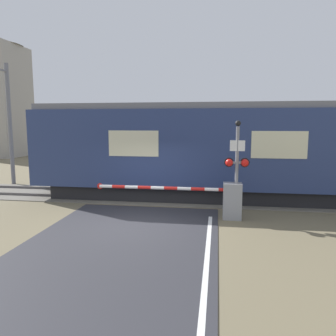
% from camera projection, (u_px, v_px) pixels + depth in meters
% --- Properties ---
extents(ground_plane, '(80.00, 80.00, 0.00)m').
position_uv_depth(ground_plane, '(137.00, 223.00, 10.35)').
color(ground_plane, '#6B6047').
extents(track_bed, '(36.00, 3.20, 0.13)m').
position_uv_depth(track_bed, '(158.00, 196.00, 14.04)').
color(track_bed, '#666056').
rests_on(track_bed, ground_plane).
extents(train, '(19.51, 2.72, 3.91)m').
position_uv_depth(train, '(273.00, 152.00, 13.07)').
color(train, black).
rests_on(train, ground_plane).
extents(crossing_barrier, '(4.93, 0.44, 1.20)m').
position_uv_depth(crossing_barrier, '(222.00, 199.00, 10.77)').
color(crossing_barrier, gray).
rests_on(crossing_barrier, ground_plane).
extents(signal_post, '(0.80, 0.26, 3.22)m').
position_uv_depth(signal_post, '(237.00, 164.00, 10.50)').
color(signal_post, gray).
rests_on(signal_post, ground_plane).
extents(catenary_pole, '(0.20, 1.90, 6.10)m').
position_uv_depth(catenary_pole, '(9.00, 122.00, 16.58)').
color(catenary_pole, slate).
rests_on(catenary_pole, ground_plane).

